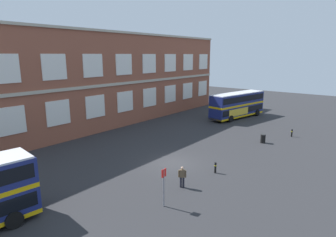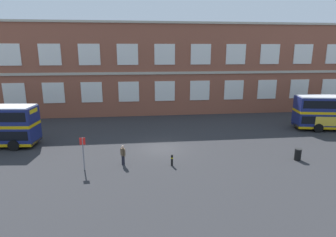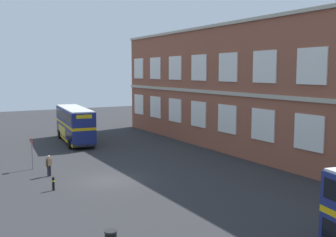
% 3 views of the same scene
% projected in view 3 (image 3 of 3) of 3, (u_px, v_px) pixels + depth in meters
% --- Properties ---
extents(ground_plane, '(120.00, 120.00, 0.00)m').
position_uv_depth(ground_plane, '(132.00, 177.00, 31.43)').
color(ground_plane, '#2B2B2D').
extents(brick_terminal_building, '(56.22, 8.19, 13.11)m').
position_uv_depth(brick_terminal_building, '(296.00, 92.00, 36.97)').
color(brick_terminal_building, brown).
rests_on(brick_terminal_building, ground).
extents(double_decker_near, '(11.20, 3.71, 4.07)m').
position_uv_depth(double_decker_near, '(75.00, 124.00, 46.80)').
color(double_decker_near, navy).
rests_on(double_decker_near, ground).
extents(waiting_passenger, '(0.43, 0.59, 1.70)m').
position_uv_depth(waiting_passenger, '(49.00, 165.00, 31.63)').
color(waiting_passenger, black).
rests_on(waiting_passenger, ground).
extents(bus_stand_flag, '(0.44, 0.10, 2.70)m').
position_uv_depth(bus_stand_flag, '(32.00, 150.00, 33.84)').
color(bus_stand_flag, slate).
rests_on(bus_stand_flag, ground).
extents(safety_bollard_east, '(0.19, 0.19, 0.95)m').
position_uv_depth(safety_bollard_east, '(53.00, 184.00, 27.91)').
color(safety_bollard_east, black).
rests_on(safety_bollard_east, ground).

